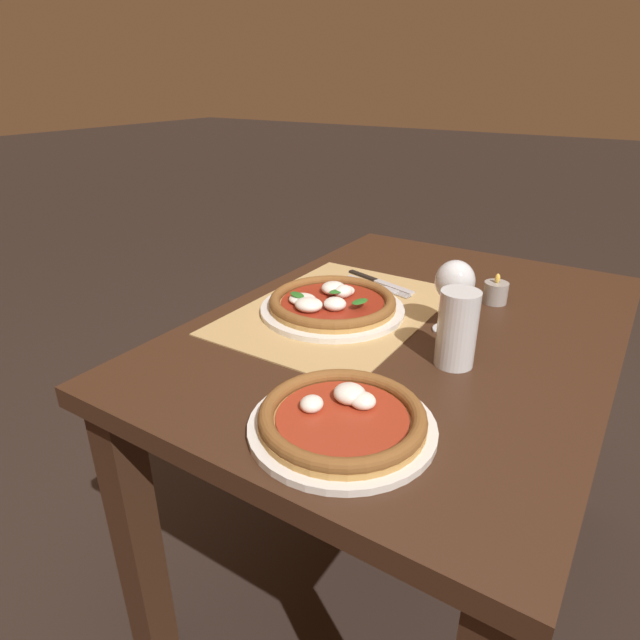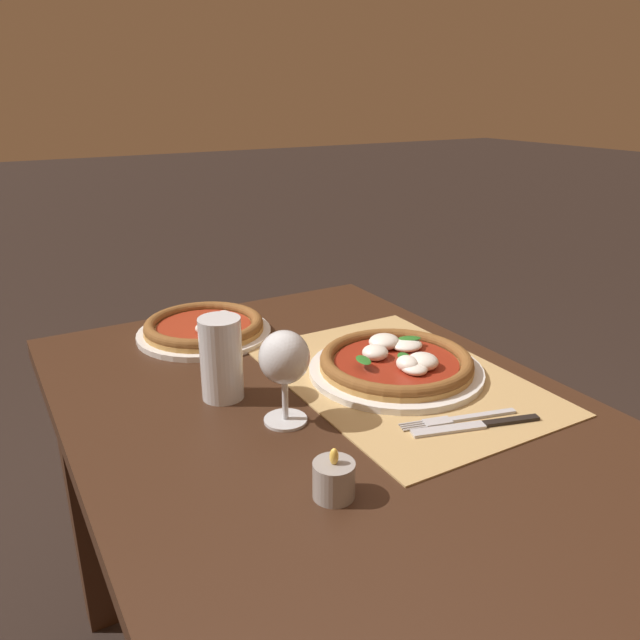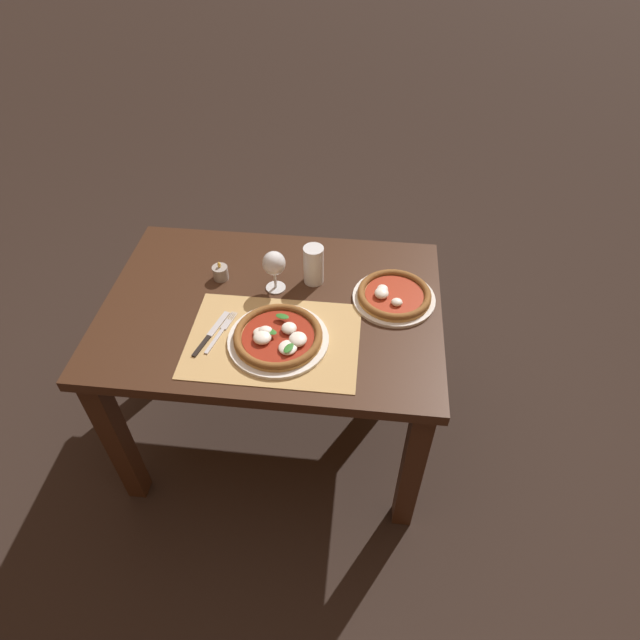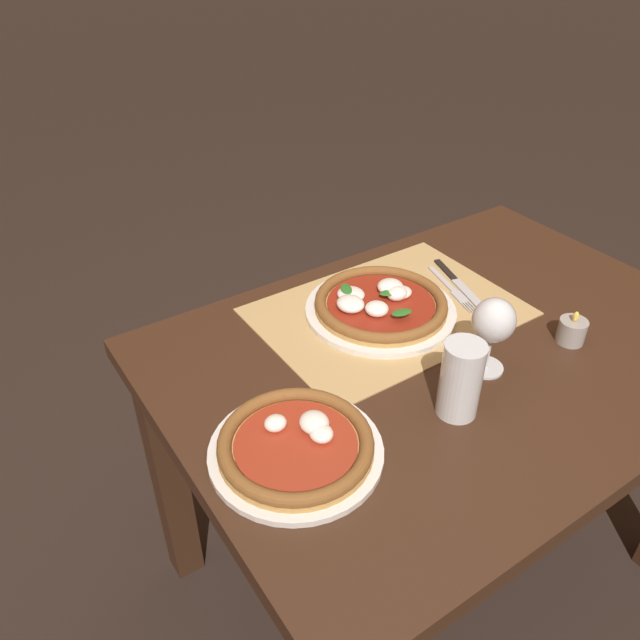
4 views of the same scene
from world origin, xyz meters
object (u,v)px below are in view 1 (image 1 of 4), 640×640
pizza_far (342,419)px  pint_glass (457,330)px  pizza_near (332,303)px  wine_glass (455,284)px  fork (378,286)px  knife (380,282)px  votive_candle (495,293)px

pizza_far → pint_glass: size_ratio=1.97×
pizza_near → pizza_far: size_ratio=1.13×
wine_glass → fork: wine_glass is taller
pizza_near → pizza_far: 0.44m
pizza_near → knife: (-0.22, 0.01, -0.02)m
pizza_far → knife: bearing=-158.3°
pint_glass → knife: 0.43m
pizza_far → knife: size_ratio=1.35×
pizza_far → pint_glass: (-0.29, 0.07, 0.05)m
pizza_near → pint_glass: 0.33m
knife → pizza_far: bearing=21.7°
pizza_near → wine_glass: bearing=101.7°
wine_glass → fork: bearing=-120.2°
wine_glass → knife: 0.32m
wine_glass → votive_candle: (-0.21, 0.03, -0.08)m
votive_candle → wine_glass: bearing=-9.4°
wine_glass → pint_glass: bearing=22.9°
pizza_near → pint_glass: bearing=76.2°
pizza_far → fork: 0.60m
knife → wine_glass: bearing=55.8°
pizza_far → votive_candle: (-0.62, 0.05, 0.00)m
pizza_near → votive_candle: bearing=131.5°
wine_glass → pizza_near: bearing=-78.3°
pizza_far → fork: pizza_far is taller
pint_glass → pizza_far: bearing=-14.0°
pint_glass → votive_candle: size_ratio=2.01×
wine_glass → knife: (-0.17, -0.25, -0.10)m
fork → votive_candle: votive_candle is taller
pizza_near → votive_candle: (-0.26, 0.29, 0.00)m
pizza_far → fork: (-0.55, -0.22, -0.01)m
pizza_far → fork: size_ratio=1.45×
pizza_near → votive_candle: size_ratio=4.49×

